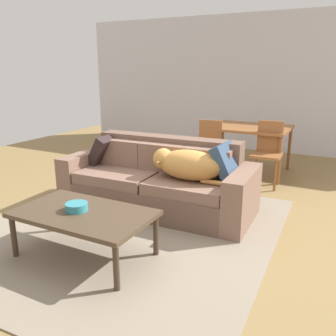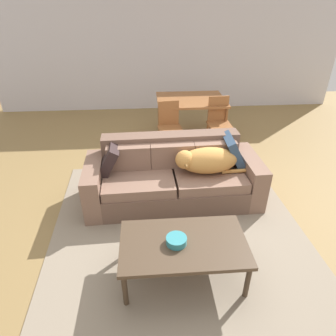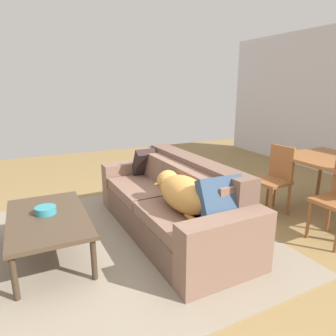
{
  "view_description": "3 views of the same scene",
  "coord_description": "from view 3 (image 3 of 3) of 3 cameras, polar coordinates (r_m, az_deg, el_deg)",
  "views": [
    {
      "loc": [
        1.76,
        -3.4,
        1.67
      ],
      "look_at": [
        -0.02,
        0.03,
        0.58
      ],
      "focal_mm": 38.21,
      "sensor_mm": 36.0,
      "label": 1
    },
    {
      "loc": [
        -0.56,
        -3.22,
        2.5
      ],
      "look_at": [
        -0.32,
        -0.04,
        0.61
      ],
      "focal_mm": 32.0,
      "sensor_mm": 36.0,
      "label": 2
    },
    {
      "loc": [
        2.66,
        -1.25,
        1.66
      ],
      "look_at": [
        -0.4,
        0.21,
        0.72
      ],
      "focal_mm": 32.43,
      "sensor_mm": 36.0,
      "label": 3
    }
  ],
  "objects": [
    {
      "name": "ground_plane",
      "position": [
        3.37,
        -0.26,
        -13.96
      ],
      "size": [
        10.0,
        10.0,
        0.0
      ],
      "primitive_type": "plane",
      "color": "olive"
    },
    {
      "name": "area_rug",
      "position": [
        3.41,
        -10.38,
        -13.81
      ],
      "size": [
        3.1,
        3.35,
        0.01
      ],
      "primitive_type": "cube",
      "rotation": [
        0.0,
        0.0,
        0.03
      ],
      "color": "gray",
      "rests_on": "ground"
    },
    {
      "name": "couch",
      "position": [
        3.5,
        0.97,
        -6.9
      ],
      "size": [
        2.33,
        0.98,
        0.84
      ],
      "rotation": [
        0.0,
        0.0,
        0.03
      ],
      "color": "brown",
      "rests_on": "ground"
    },
    {
      "name": "dog_on_left_cushion",
      "position": [
        3.01,
        2.68,
        -4.56
      ],
      "size": [
        0.94,
        0.4,
        0.34
      ],
      "rotation": [
        0.0,
        0.0,
        0.03
      ],
      "color": "#CD8F46",
      "rests_on": "couch"
    },
    {
      "name": "throw_pillow_by_left_arm",
      "position": [
        4.14,
        -3.78,
        1.05
      ],
      "size": [
        0.31,
        0.39,
        0.4
      ],
      "primitive_type": "cube",
      "rotation": [
        0.0,
        0.5,
        0.03
      ],
      "color": "#2E2121",
      "rests_on": "couch"
    },
    {
      "name": "throw_pillow_by_right_arm",
      "position": [
        2.76,
        10.32,
        -6.16
      ],
      "size": [
        0.31,
        0.45,
        0.44
      ],
      "primitive_type": "cube",
      "rotation": [
        0.0,
        -0.46,
        -0.03
      ],
      "color": "#334A66",
      "rests_on": "couch"
    },
    {
      "name": "coffee_table",
      "position": [
        3.18,
        -21.66,
        -9.1
      ],
      "size": [
        1.22,
        0.72,
        0.44
      ],
      "color": "#4B3A29",
      "rests_on": "ground"
    },
    {
      "name": "bowl_on_coffee_table",
      "position": [
        3.21,
        -22.01,
        -7.37
      ],
      "size": [
        0.2,
        0.2,
        0.07
      ],
      "primitive_type": "cylinder",
      "color": "teal",
      "rests_on": "coffee_table"
    },
    {
      "name": "dining_chair_near_left",
      "position": [
        4.21,
        19.45,
        -1.5
      ],
      "size": [
        0.44,
        0.44,
        0.89
      ],
      "rotation": [
        0.0,
        0.0,
        0.11
      ],
      "color": "#92592F",
      "rests_on": "ground"
    }
  ]
}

